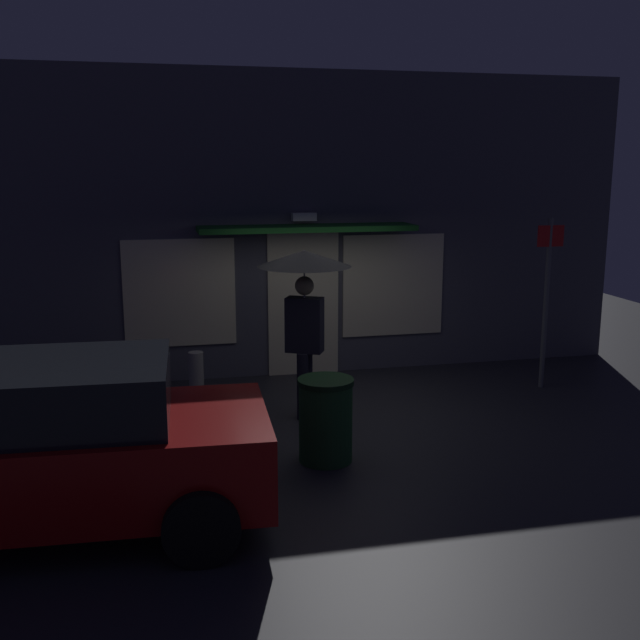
% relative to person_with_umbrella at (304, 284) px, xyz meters
% --- Properties ---
extents(ground_plane, '(18.00, 18.00, 0.00)m').
position_rel_person_with_umbrella_xyz_m(ground_plane, '(0.40, -0.15, -1.74)').
color(ground_plane, '#26262B').
extents(building_facade, '(10.41, 1.00, 4.59)m').
position_rel_person_with_umbrella_xyz_m(building_facade, '(0.40, 2.19, 0.53)').
color(building_facade, '#4C4C56').
rests_on(building_facade, ground).
extents(person_with_umbrella, '(1.18, 1.18, 2.17)m').
position_rel_person_with_umbrella_xyz_m(person_with_umbrella, '(0.00, 0.00, 0.00)').
color(person_with_umbrella, black).
rests_on(person_with_umbrella, ground).
extents(parked_car, '(4.03, 2.08, 1.54)m').
position_rel_person_with_umbrella_xyz_m(parked_car, '(-2.87, -2.48, -0.96)').
color(parked_car, maroon).
rests_on(parked_car, ground).
extents(street_sign_post, '(0.40, 0.07, 2.48)m').
position_rel_person_with_umbrella_xyz_m(street_sign_post, '(3.66, 0.52, -0.34)').
color(street_sign_post, '#595B60').
rests_on(street_sign_post, ground).
extents(sidewalk_bollard, '(0.21, 0.21, 0.62)m').
position_rel_person_with_umbrella_xyz_m(sidewalk_bollard, '(-1.30, 1.30, -1.43)').
color(sidewalk_bollard, '#9E998E').
rests_on(sidewalk_bollard, ground).
extents(sidewalk_bollard_2, '(0.24, 0.24, 0.61)m').
position_rel_person_with_umbrella_xyz_m(sidewalk_bollard_2, '(-2.36, 1.14, -1.44)').
color(sidewalk_bollard_2, slate).
rests_on(sidewalk_bollard_2, ground).
extents(trash_bin, '(0.62, 0.62, 0.93)m').
position_rel_person_with_umbrella_xyz_m(trash_bin, '(-0.08, -1.49, -1.27)').
color(trash_bin, '#1E4C23').
rests_on(trash_bin, ground).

